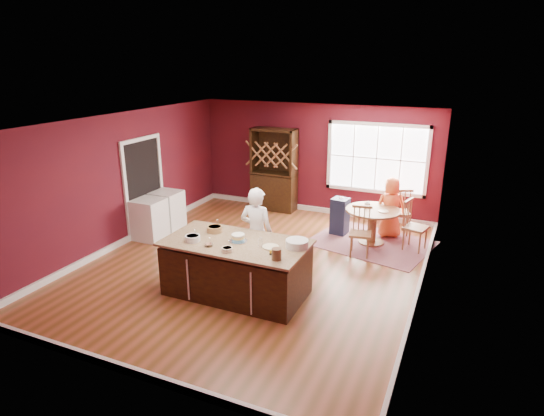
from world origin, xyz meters
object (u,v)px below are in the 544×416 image
Objects in this scene: high_chair at (340,215)px; layer_cake at (238,238)px; dining_table at (373,219)px; kitchen_island at (236,269)px; chair_east at (416,225)px; dryer at (167,210)px; seated_woman at (391,207)px; chair_south at (360,232)px; toddler at (343,198)px; hutch at (274,170)px; baker at (257,233)px; washer at (149,219)px; chair_north at (399,210)px.

layer_cake is at bearing -95.96° from high_chair.
dining_table is 0.82m from high_chair.
kitchen_island is 3.92m from chair_east.
seated_woman is at bearing 18.37° from dryer.
toddler is (-0.67, 1.07, 0.31)m from chair_south.
hutch is (-2.71, 2.00, 0.54)m from chair_south.
dryer is (-4.70, -1.56, -0.22)m from seated_woman.
baker is (0.04, 0.70, 0.38)m from kitchen_island.
chair_east is 0.82m from seated_woman.
chair_east is 1.20× the size of washer.
washer is (-4.43, -1.67, -0.10)m from dining_table.
dryer is at bearing 145.18° from layer_cake.
chair_south is (1.50, 2.33, 0.06)m from kitchen_island.
seated_woman is at bearing -124.04° from baker.
chair_east reaches higher than dining_table.
kitchen_island is 2.12× the size of chair_north.
high_chair is at bearing 19.36° from dryer.
seated_woman is (0.27, 0.54, 0.13)m from dining_table.
chair_east is at bearing 10.91° from dryer.
dining_table is 4.73m from washer.
kitchen_island is 1.41× the size of baker.
toddler is 0.12× the size of hutch.
hutch reaches higher than dining_table.
kitchen_island is at bearing 85.20° from baker.
washer is 0.99× the size of dryer.
chair_north reaches higher than layer_cake.
layer_cake is 2.78m from chair_south.
chair_south reaches higher than dryer.
hutch is at bearing 133.91° from chair_south.
baker is at bearing -13.46° from washer.
hutch reaches higher than seated_woman.
high_chair is 2.35m from hutch.
washer is at bearing -119.05° from hutch.
kitchen_island is 8.94× the size of toddler.
layer_cake is at bearing -103.38° from toddler.
baker reaches higher than chair_east.
kitchen_island is 2.34× the size of chair_south.
layer_cake is 0.22× the size of seated_woman.
chair_north is 5.42m from washer.
kitchen_island is at bearing -117.41° from dining_table.
high_chair is at bearing 76.19° from kitchen_island.
chair_north is at bearing 45.25° from chair_east.
hutch is at bearing 155.69° from toddler.
seated_woman is 1.50× the size of dryer.
toddler reaches higher than dining_table.
dining_table is 1.14× the size of chair_south.
layer_cake is 3.90m from chair_east.
high_chair is (-1.04, -0.27, -0.24)m from seated_woman.
seated_woman reaches higher than dryer.
chair_east is 4.05× the size of toddler.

